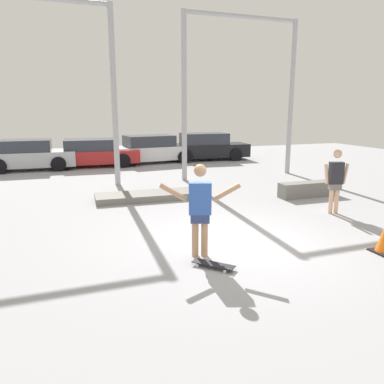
{
  "coord_description": "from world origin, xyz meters",
  "views": [
    {
      "loc": [
        -3.39,
        -6.7,
        2.79
      ],
      "look_at": [
        -0.37,
        1.59,
        0.8
      ],
      "focal_mm": 35.0,
      "sensor_mm": 36.0,
      "label": 1
    }
  ],
  "objects_px": {
    "parked_car_red": "(93,153)",
    "bystander": "(336,178)",
    "skateboard": "(213,264)",
    "manual_pad": "(147,196)",
    "parked_car_black": "(206,147)",
    "skateboarder": "(200,206)",
    "grind_box": "(309,189)",
    "parked_car_white": "(152,149)",
    "parked_car_silver": "(29,155)"
  },
  "relations": [
    {
      "from": "parked_car_white",
      "to": "bystander",
      "type": "relative_size",
      "value": 2.62
    },
    {
      "from": "parked_car_red",
      "to": "parked_car_white",
      "type": "bearing_deg",
      "value": 8.74
    },
    {
      "from": "skateboard",
      "to": "manual_pad",
      "type": "height_order",
      "value": "manual_pad"
    },
    {
      "from": "skateboard",
      "to": "manual_pad",
      "type": "relative_size",
      "value": 0.23
    },
    {
      "from": "parked_car_red",
      "to": "bystander",
      "type": "bearing_deg",
      "value": -60.49
    },
    {
      "from": "parked_car_red",
      "to": "parked_car_black",
      "type": "relative_size",
      "value": 0.96
    },
    {
      "from": "grind_box",
      "to": "parked_car_red",
      "type": "distance_m",
      "value": 10.76
    },
    {
      "from": "parked_car_silver",
      "to": "bystander",
      "type": "xyz_separation_m",
      "value": [
        8.09,
        -10.73,
        0.3
      ]
    },
    {
      "from": "skateboard",
      "to": "parked_car_white",
      "type": "distance_m",
      "value": 13.49
    },
    {
      "from": "manual_pad",
      "to": "parked_car_black",
      "type": "height_order",
      "value": "parked_car_black"
    },
    {
      "from": "skateboard",
      "to": "parked_car_white",
      "type": "height_order",
      "value": "parked_car_white"
    },
    {
      "from": "skateboard",
      "to": "manual_pad",
      "type": "bearing_deg",
      "value": 136.57
    },
    {
      "from": "parked_car_black",
      "to": "parked_car_red",
      "type": "bearing_deg",
      "value": -173.01
    },
    {
      "from": "parked_car_silver",
      "to": "bystander",
      "type": "distance_m",
      "value": 13.44
    },
    {
      "from": "manual_pad",
      "to": "parked_car_red",
      "type": "bearing_deg",
      "value": 96.89
    },
    {
      "from": "grind_box",
      "to": "parked_car_black",
      "type": "relative_size",
      "value": 0.45
    },
    {
      "from": "manual_pad",
      "to": "parked_car_black",
      "type": "xyz_separation_m",
      "value": [
        5.15,
        7.8,
        0.6
      ]
    },
    {
      "from": "parked_car_red",
      "to": "parked_car_black",
      "type": "xyz_separation_m",
      "value": [
        6.06,
        0.22,
        0.06
      ]
    },
    {
      "from": "parked_car_black",
      "to": "manual_pad",
      "type": "bearing_deg",
      "value": -118.53
    },
    {
      "from": "skateboard",
      "to": "manual_pad",
      "type": "distance_m",
      "value": 5.45
    },
    {
      "from": "parked_car_white",
      "to": "grind_box",
      "type": "bearing_deg",
      "value": -77.73
    },
    {
      "from": "skateboarder",
      "to": "parked_car_red",
      "type": "bearing_deg",
      "value": 112.83
    },
    {
      "from": "manual_pad",
      "to": "bystander",
      "type": "height_order",
      "value": "bystander"
    },
    {
      "from": "parked_car_red",
      "to": "parked_car_white",
      "type": "xyz_separation_m",
      "value": [
        3.01,
        0.26,
        0.03
      ]
    },
    {
      "from": "grind_box",
      "to": "bystander",
      "type": "xyz_separation_m",
      "value": [
        -0.62,
        -1.88,
        0.73
      ]
    },
    {
      "from": "skateboard",
      "to": "parked_car_silver",
      "type": "xyz_separation_m",
      "value": [
        -3.65,
        12.88,
        0.61
      ]
    },
    {
      "from": "manual_pad",
      "to": "parked_car_black",
      "type": "relative_size",
      "value": 0.7
    },
    {
      "from": "parked_car_black",
      "to": "skateboard",
      "type": "bearing_deg",
      "value": -106.67
    },
    {
      "from": "skateboard",
      "to": "parked_car_black",
      "type": "distance_m",
      "value": 14.26
    },
    {
      "from": "grind_box",
      "to": "parked_car_silver",
      "type": "distance_m",
      "value": 12.43
    },
    {
      "from": "parked_car_red",
      "to": "bystander",
      "type": "xyz_separation_m",
      "value": [
        5.26,
        -10.88,
        0.33
      ]
    },
    {
      "from": "grind_box",
      "to": "parked_car_red",
      "type": "bearing_deg",
      "value": 123.16
    },
    {
      "from": "manual_pad",
      "to": "parked_car_white",
      "type": "distance_m",
      "value": 8.14
    },
    {
      "from": "skateboarder",
      "to": "grind_box",
      "type": "distance_m",
      "value": 6.17
    },
    {
      "from": "skateboard",
      "to": "bystander",
      "type": "bearing_deg",
      "value": 73.36
    },
    {
      "from": "manual_pad",
      "to": "parked_car_red",
      "type": "distance_m",
      "value": 7.65
    },
    {
      "from": "bystander",
      "to": "parked_car_black",
      "type": "bearing_deg",
      "value": -78.47
    },
    {
      "from": "manual_pad",
      "to": "grind_box",
      "type": "bearing_deg",
      "value": -16.03
    },
    {
      "from": "manual_pad",
      "to": "skateboarder",
      "type": "bearing_deg",
      "value": -91.39
    },
    {
      "from": "skateboarder",
      "to": "manual_pad",
      "type": "xyz_separation_m",
      "value": [
        0.12,
        4.85,
        -0.9
      ]
    },
    {
      "from": "skateboard",
      "to": "parked_car_black",
      "type": "bearing_deg",
      "value": 115.95
    },
    {
      "from": "parked_car_silver",
      "to": "parked_car_black",
      "type": "distance_m",
      "value": 8.9
    },
    {
      "from": "skateboarder",
      "to": "parked_car_black",
      "type": "distance_m",
      "value": 13.7
    },
    {
      "from": "grind_box",
      "to": "parked_car_black",
      "type": "xyz_separation_m",
      "value": [
        0.18,
        9.22,
        0.47
      ]
    },
    {
      "from": "skateboard",
      "to": "parked_car_white",
      "type": "relative_size",
      "value": 0.16
    },
    {
      "from": "parked_car_red",
      "to": "skateboard",
      "type": "bearing_deg",
      "value": -82.66
    },
    {
      "from": "skateboard",
      "to": "parked_car_silver",
      "type": "relative_size",
      "value": 0.18
    },
    {
      "from": "skateboard",
      "to": "parked_car_silver",
      "type": "distance_m",
      "value": 13.4
    },
    {
      "from": "parked_car_red",
      "to": "parked_car_white",
      "type": "distance_m",
      "value": 3.02
    },
    {
      "from": "parked_car_red",
      "to": "manual_pad",
      "type": "bearing_deg",
      "value": -79.39
    }
  ]
}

